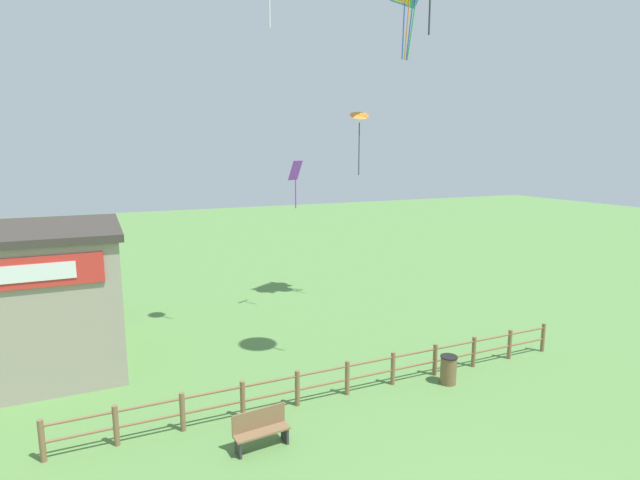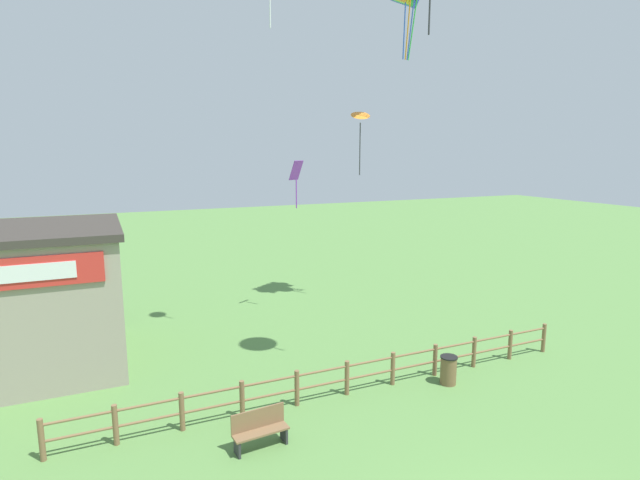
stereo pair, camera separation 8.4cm
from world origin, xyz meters
name	(u,v)px [view 1 (the left image)]	position (x,y,z in m)	size (l,w,h in m)	color
wooden_fence	(347,376)	(0.00, 7.35, 0.60)	(16.37, 0.14, 1.07)	brown
seaside_building	(22,300)	(-9.02, 13.43, 2.44)	(6.32, 5.76, 4.84)	gray
park_bench_near_fence	(261,428)	(-3.22, 5.79, 0.50)	(1.44, 0.53, 0.97)	brown
trash_bin	(448,370)	(3.26, 6.67, 0.46)	(0.55, 0.55, 0.92)	brown
kite_orange_delta	(359,118)	(4.82, 15.60, 8.81)	(1.11, 1.07, 2.99)	orange
kite_purple_streamer	(295,175)	(1.54, 15.37, 6.25)	(0.73, 0.63, 2.10)	purple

